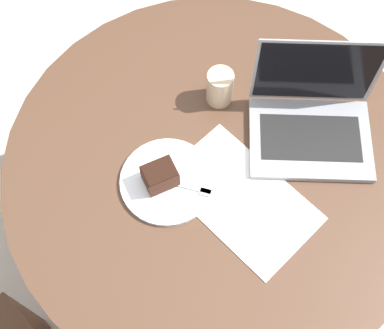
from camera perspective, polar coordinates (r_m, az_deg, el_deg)
The scene contains 8 objects.
ground_plane at distance 2.07m, azimuth 1.74°, elevation -8.85°, with size 12.00×12.00×0.00m, color #B7AD9E.
dining_table at distance 1.48m, azimuth 2.40°, elevation -1.81°, with size 1.09×1.09×0.76m.
paper_document at distance 1.32m, azimuth 5.25°, elevation -3.59°, with size 0.40×0.27×0.00m.
plate at distance 1.33m, azimuth -2.67°, elevation -1.79°, with size 0.24×0.24×0.01m.
cake_slice at distance 1.30m, azimuth -3.44°, elevation -1.21°, with size 0.08×0.09×0.06m.
fork at distance 1.32m, azimuth -0.75°, elevation -2.24°, with size 0.15×0.12×0.00m.
coffee_glass at distance 1.41m, azimuth 2.98°, elevation 8.23°, with size 0.07×0.07×0.10m.
laptop at distance 1.40m, azimuth 12.68°, elevation 4.58°, with size 0.38×0.39×0.25m.
Camera 1 is at (0.45, -0.40, 1.98)m, focal length 50.00 mm.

